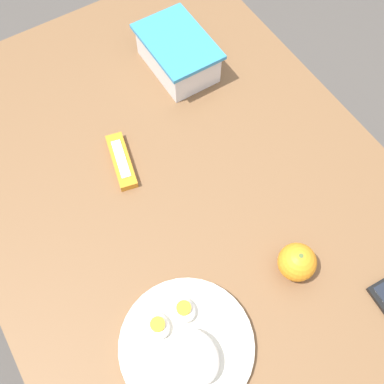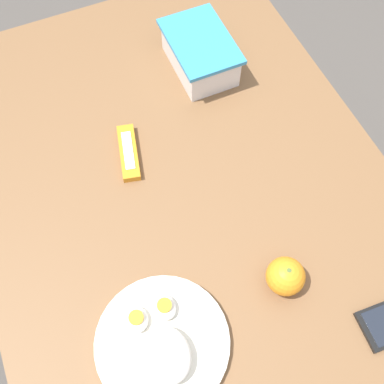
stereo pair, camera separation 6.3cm
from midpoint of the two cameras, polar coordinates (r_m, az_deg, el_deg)
name	(u,v)px [view 2 (the right image)]	position (r m, az deg, el deg)	size (l,w,h in m)	color
ground_plane	(189,286)	(1.71, 0.68, -11.93)	(10.00, 10.00, 0.00)	#4C4742
table	(187,209)	(1.07, 1.07, -2.31)	(1.28, 0.90, 0.78)	brown
food_container	(200,55)	(1.16, 2.67, 16.92)	(0.21, 0.14, 0.09)	white
orange_fruit	(285,276)	(0.90, 13.81, -10.49)	(0.08, 0.08, 0.08)	orange
rice_plate	(163,343)	(0.86, -1.55, -18.81)	(0.25, 0.25, 0.06)	silver
candy_bar	(129,152)	(1.02, -6.31, 4.90)	(0.15, 0.07, 0.02)	orange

